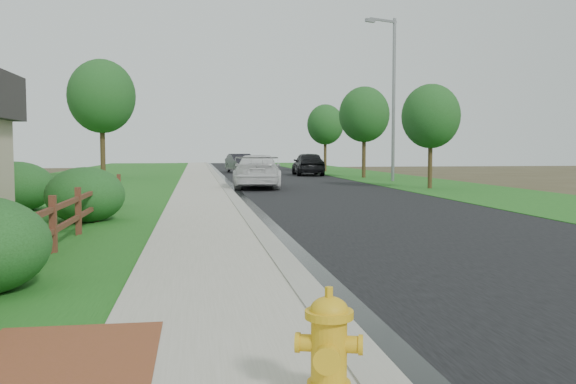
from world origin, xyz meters
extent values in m
plane|color=#3B3420|center=(0.00, 0.00, 0.00)|extent=(120.00, 120.00, 0.00)
cube|color=black|center=(4.60, 35.00, 0.01)|extent=(8.00, 90.00, 0.02)
cube|color=gray|center=(0.40, 35.00, 0.06)|extent=(0.40, 90.00, 0.12)
cube|color=black|center=(0.75, 35.00, 0.02)|extent=(0.50, 90.00, 0.00)
cube|color=#9E9A89|center=(-0.90, 35.00, 0.05)|extent=(2.20, 90.00, 0.10)
cube|color=#1A5017|center=(-2.80, 35.00, 0.03)|extent=(1.60, 90.00, 0.06)
cube|color=#1A5017|center=(-8.00, 35.00, 0.02)|extent=(9.00, 90.00, 0.04)
cube|color=#1A5017|center=(11.50, 35.00, 0.02)|extent=(6.00, 90.00, 0.04)
cube|color=brown|center=(-2.20, -1.00, 0.06)|extent=(1.60, 2.40, 0.11)
cube|color=#452317|center=(-3.60, 2.80, 0.55)|extent=(0.12, 0.12, 1.10)
cube|color=#452317|center=(-3.60, 5.20, 0.55)|extent=(0.12, 0.12, 1.10)
cube|color=#452317|center=(-3.60, 7.60, 0.55)|extent=(0.12, 0.12, 1.10)
cube|color=#452317|center=(-3.60, 10.00, 0.55)|extent=(0.12, 0.12, 1.10)
cube|color=#452317|center=(-3.60, 12.40, 0.55)|extent=(0.12, 0.12, 1.10)
cube|color=#452317|center=(-3.60, 14.80, 0.55)|extent=(0.12, 0.12, 1.10)
cube|color=#452317|center=(-3.60, 4.00, 0.45)|extent=(0.08, 2.35, 0.10)
cube|color=#452317|center=(-3.60, 4.00, 0.85)|extent=(0.08, 2.35, 0.10)
cube|color=#452317|center=(-3.60, 6.40, 0.45)|extent=(0.08, 2.35, 0.10)
cube|color=#452317|center=(-3.60, 6.40, 0.85)|extent=(0.08, 2.35, 0.10)
cube|color=#452317|center=(-3.60, 8.80, 0.45)|extent=(0.08, 2.35, 0.10)
cube|color=#452317|center=(-3.60, 8.80, 0.85)|extent=(0.08, 2.35, 0.10)
cube|color=#452317|center=(-3.60, 11.20, 0.45)|extent=(0.08, 2.35, 0.10)
cube|color=#452317|center=(-3.60, 11.20, 0.85)|extent=(0.08, 2.35, 0.10)
cube|color=#452317|center=(-3.60, 13.60, 0.45)|extent=(0.08, 2.35, 0.10)
cube|color=#452317|center=(-3.60, 13.60, 0.85)|extent=(0.08, 2.35, 0.10)
cylinder|color=gold|center=(-0.10, -2.03, 0.44)|extent=(0.26, 0.26, 0.59)
cylinder|color=gold|center=(-0.10, -2.03, 0.74)|extent=(0.35, 0.35, 0.06)
ellipsoid|color=gold|center=(-0.10, -2.03, 0.76)|extent=(0.28, 0.28, 0.21)
cylinder|color=gold|center=(-0.10, -2.03, 0.90)|extent=(0.06, 0.06, 0.08)
cylinder|color=gold|center=(-0.15, -2.19, 0.48)|extent=(0.20, 0.18, 0.17)
cylinder|color=gold|center=(-0.29, -1.97, 0.52)|extent=(0.18, 0.17, 0.14)
cylinder|color=gold|center=(0.09, -2.08, 0.52)|extent=(0.18, 0.17, 0.14)
imported|color=silver|center=(2.00, 23.89, 0.84)|extent=(2.91, 5.86, 1.64)
imported|color=black|center=(7.20, 38.08, 0.88)|extent=(2.26, 5.13, 1.72)
imported|color=black|center=(2.64, 43.93, 0.80)|extent=(2.46, 4.93, 1.55)
cylinder|color=gray|center=(10.64, 28.82, 4.82)|extent=(0.19, 0.19, 9.63)
cube|color=gray|center=(9.84, 28.50, 9.42)|extent=(1.83, 0.85, 0.13)
cube|color=gray|center=(8.95, 28.13, 9.31)|extent=(0.63, 0.44, 0.19)
ellipsoid|color=#1A4117|center=(-3.90, 10.22, 0.74)|extent=(2.46, 2.46, 1.47)
ellipsoid|color=#1A4117|center=(-6.50, 13.43, 0.78)|extent=(2.94, 2.94, 1.56)
cylinder|color=#332814|center=(10.21, 21.90, 1.54)|extent=(0.21, 0.21, 3.09)
ellipsoid|color=#1A4117|center=(10.21, 21.90, 3.53)|extent=(2.82, 2.82, 3.10)
cylinder|color=#332814|center=(-7.00, 34.76, 2.34)|extent=(0.32, 0.32, 4.69)
ellipsoid|color=#1A4117|center=(-7.00, 34.76, 5.36)|extent=(4.33, 4.33, 4.76)
cylinder|color=#332814|center=(10.15, 33.46, 1.87)|extent=(0.26, 0.26, 3.73)
ellipsoid|color=#1A4117|center=(10.15, 33.46, 4.27)|extent=(3.38, 3.38, 3.72)
cylinder|color=#332814|center=(10.04, 45.28, 1.78)|extent=(0.24, 0.24, 3.56)
ellipsoid|color=#1A4117|center=(10.04, 45.28, 4.07)|extent=(3.15, 3.15, 3.46)
camera|label=1|loc=(-1.04, -6.25, 1.92)|focal=38.00mm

